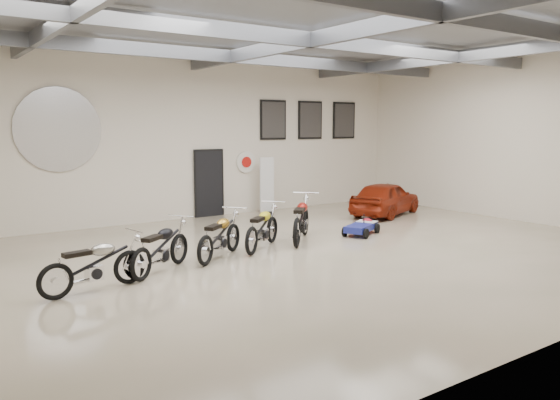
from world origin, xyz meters
TOP-DOWN VIEW (x-y plane):
  - floor at (0.00, 0.00)m, footprint 16.00×12.00m
  - ceiling at (0.00, 0.00)m, footprint 16.00×12.00m
  - back_wall at (0.00, 6.00)m, footprint 16.00×0.02m
  - right_wall at (8.00, 0.00)m, footprint 0.02×12.00m
  - ceiling_beams at (0.00, 0.00)m, footprint 15.80×11.80m
  - door at (0.50, 5.95)m, footprint 0.92×0.08m
  - logo_plaque at (-4.00, 5.95)m, footprint 2.30×0.06m
  - poster_left at (3.00, 5.96)m, footprint 1.05×0.08m
  - poster_mid at (4.60, 5.96)m, footprint 1.05×0.08m
  - poster_right at (6.20, 5.96)m, footprint 1.05×0.08m
  - oil_sign at (1.90, 5.95)m, footprint 0.72×0.10m
  - banner_stand at (2.44, 5.50)m, footprint 0.53×0.26m
  - motorcycle_silver at (-4.90, -0.14)m, footprint 2.03×0.93m
  - motorcycle_black at (-3.42, 0.41)m, footprint 1.98×1.67m
  - motorcycle_gold at (-1.91, 0.77)m, footprint 1.99×1.68m
  - motorcycle_yellow at (-0.63, 1.03)m, footprint 1.99×1.72m
  - motorcycle_red at (0.65, 1.20)m, footprint 2.06×2.08m
  - go_kart at (2.57, 0.97)m, footprint 1.64×1.25m
  - vintage_car at (5.36, 2.89)m, footprint 2.39×3.51m

SIDE VIEW (x-z plane):
  - floor at x=0.00m, z-range -0.01..0.01m
  - go_kart at x=2.57m, z-range 0.00..0.54m
  - motorcycle_silver at x=-4.90m, z-range 0.00..1.02m
  - motorcycle_black at x=-3.42m, z-range 0.00..1.04m
  - motorcycle_gold at x=-1.91m, z-range 0.00..1.04m
  - motorcycle_yellow at x=-0.63m, z-range 0.00..1.05m
  - vintage_car at x=5.36m, z-range 0.00..1.11m
  - motorcycle_red at x=0.65m, z-range 0.00..1.16m
  - banner_stand at x=2.44m, z-range 0.00..1.87m
  - door at x=0.50m, z-range 0.00..2.10m
  - oil_sign at x=1.90m, z-range 1.34..2.06m
  - back_wall at x=0.00m, z-range 0.00..5.00m
  - right_wall at x=8.00m, z-range 0.00..5.00m
  - logo_plaque at x=-4.00m, z-range 2.22..3.38m
  - poster_left at x=3.00m, z-range 2.42..3.78m
  - poster_mid at x=4.60m, z-range 2.42..3.78m
  - poster_right at x=6.20m, z-range 2.42..3.78m
  - ceiling_beams at x=0.00m, z-range 4.59..4.91m
  - ceiling at x=0.00m, z-range 5.00..5.00m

